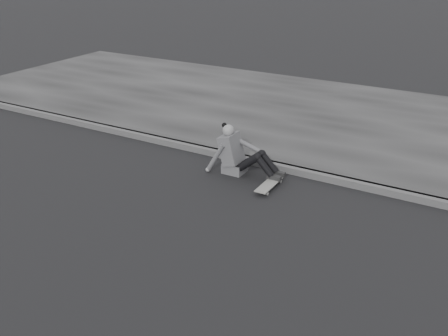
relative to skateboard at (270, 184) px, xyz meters
The scene contains 5 objects.
ground 2.79m from the skateboard, 41.69° to the right, with size 80.00×80.00×0.00m, color black.
curb 2.21m from the skateboard, 19.16° to the left, with size 24.00×0.16×0.12m, color #4D4D4D.
sidewalk 4.29m from the skateboard, 60.90° to the left, with size 24.00×6.00×0.12m, color #313131.
skateboard is the anchor object (origin of this frame).
seated_woman 0.83m from the skateboard, 161.47° to the left, with size 1.38×0.46×0.88m.
Camera 1 is at (0.92, -4.91, 3.70)m, focal length 40.00 mm.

